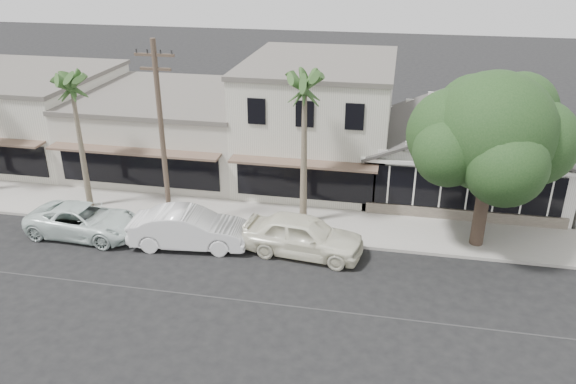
% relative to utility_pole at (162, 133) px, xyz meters
% --- Properties ---
extents(ground, '(140.00, 140.00, 0.00)m').
position_rel_utility_pole_xyz_m(ground, '(9.00, -5.20, -4.79)').
color(ground, black).
rests_on(ground, ground).
extents(sidewalk_north, '(90.00, 3.50, 0.15)m').
position_rel_utility_pole_xyz_m(sidewalk_north, '(1.00, 1.55, -4.71)').
color(sidewalk_north, '#9E9991').
rests_on(sidewalk_north, ground).
extents(corner_shop, '(10.40, 8.60, 5.10)m').
position_rel_utility_pole_xyz_m(corner_shop, '(14.00, 7.27, -2.17)').
color(corner_shop, white).
rests_on(corner_shop, ground).
extents(row_building_near, '(8.00, 10.00, 6.50)m').
position_rel_utility_pole_xyz_m(row_building_near, '(6.00, 8.30, -1.54)').
color(row_building_near, beige).
rests_on(row_building_near, ground).
extents(row_building_midnear, '(10.00, 10.00, 4.20)m').
position_rel_utility_pole_xyz_m(row_building_midnear, '(-3.00, 8.30, -2.69)').
color(row_building_midnear, beige).
rests_on(row_building_midnear, ground).
extents(row_building_midfar, '(11.00, 10.00, 5.00)m').
position_rel_utility_pole_xyz_m(row_building_midfar, '(-13.50, 8.30, -2.29)').
color(row_building_midfar, beige).
rests_on(row_building_midfar, ground).
extents(utility_pole, '(1.80, 0.24, 9.00)m').
position_rel_utility_pole_xyz_m(utility_pole, '(0.00, 0.00, 0.00)').
color(utility_pole, brown).
rests_on(utility_pole, ground).
extents(car_0, '(5.54, 2.72, 1.82)m').
position_rel_utility_pole_xyz_m(car_0, '(6.73, -1.19, -3.88)').
color(car_0, white).
rests_on(car_0, ground).
extents(car_1, '(5.50, 2.41, 1.76)m').
position_rel_utility_pole_xyz_m(car_1, '(1.55, -1.51, -3.91)').
color(car_1, white).
rests_on(car_1, ground).
extents(car_2, '(5.47, 2.70, 1.49)m').
position_rel_utility_pole_xyz_m(car_2, '(-3.65, -1.48, -4.04)').
color(car_2, silver).
rests_on(car_2, ground).
extents(shade_tree, '(7.22, 6.53, 8.02)m').
position_rel_utility_pole_xyz_m(shade_tree, '(14.30, 1.20, 0.49)').
color(shade_tree, '#49362C').
rests_on(shade_tree, ground).
extents(palm_east, '(2.61, 2.61, 7.98)m').
position_rel_utility_pole_xyz_m(palm_east, '(6.27, 1.56, 2.04)').
color(palm_east, '#726651').
rests_on(palm_east, ground).
extents(palm_mid, '(2.87, 2.87, 7.47)m').
position_rel_utility_pole_xyz_m(palm_mid, '(-4.91, 1.22, 1.63)').
color(palm_mid, '#726651').
rests_on(palm_mid, ground).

